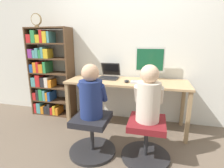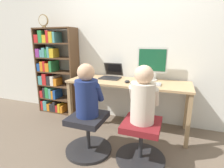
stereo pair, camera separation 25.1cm
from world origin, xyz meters
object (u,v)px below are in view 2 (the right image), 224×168
(laptop, at_px, (111,75))
(office_chair_left, at_px, (141,141))
(person_at_laptop, at_px, (87,93))
(desk_clock, at_px, (43,21))
(keyboard, at_px, (146,83))
(person_at_monitor, at_px, (143,97))
(bookshelf, at_px, (53,72))
(office_chair_right, at_px, (88,133))
(desktop_monitor, at_px, (152,63))

(laptop, relative_size, office_chair_left, 0.60)
(person_at_laptop, height_order, desk_clock, desk_clock)
(keyboard, bearing_deg, person_at_monitor, -83.07)
(keyboard, distance_m, bookshelf, 1.80)
(office_chair_right, bearing_deg, desktop_monitor, 57.21)
(laptop, relative_size, keyboard, 0.83)
(desktop_monitor, xyz_separation_m, keyboard, (-0.03, -0.27, -0.26))
(laptop, xyz_separation_m, office_chair_right, (0.03, -0.89, -0.57))
(desktop_monitor, height_order, desk_clock, desk_clock)
(office_chair_right, height_order, person_at_laptop, person_at_laptop)
(office_chair_right, height_order, bookshelf, bookshelf)
(laptop, bearing_deg, bookshelf, 178.18)
(desktop_monitor, xyz_separation_m, person_at_monitor, (0.04, -0.88, -0.26))
(desktop_monitor, relative_size, desk_clock, 2.29)
(laptop, xyz_separation_m, person_at_monitor, (0.68, -0.83, -0.04))
(desktop_monitor, distance_m, office_chair_right, 1.37)
(laptop, height_order, person_at_laptop, person_at_laptop)
(office_chair_left, relative_size, person_at_monitor, 0.91)
(desktop_monitor, xyz_separation_m, laptop, (-0.64, -0.05, -0.22))
(office_chair_right, xyz_separation_m, person_at_monitor, (0.65, 0.06, 0.53))
(keyboard, bearing_deg, desk_clock, 174.48)
(person_at_laptop, xyz_separation_m, desk_clock, (-1.27, 0.85, 0.93))
(desktop_monitor, distance_m, office_chair_left, 1.19)
(desktop_monitor, relative_size, office_chair_right, 0.87)
(office_chair_right, relative_size, person_at_monitor, 0.91)
(office_chair_left, height_order, desk_clock, desk_clock)
(office_chair_left, distance_m, person_at_laptop, 0.83)
(office_chair_right, xyz_separation_m, desk_clock, (-1.27, 0.85, 1.45))
(keyboard, bearing_deg, bookshelf, 172.00)
(keyboard, xyz_separation_m, desk_clock, (-1.84, 0.18, 0.92))
(laptop, xyz_separation_m, person_at_laptop, (0.03, -0.89, -0.05))
(person_at_monitor, bearing_deg, office_chair_left, -90.00)
(office_chair_left, xyz_separation_m, person_at_monitor, (-0.00, 0.00, 0.53))
(desktop_monitor, bearing_deg, office_chair_right, -122.79)
(office_chair_left, bearing_deg, desk_clock, 157.45)
(laptop, height_order, person_at_monitor, person_at_monitor)
(desktop_monitor, distance_m, person_at_laptop, 1.15)
(desktop_monitor, bearing_deg, office_chair_left, -87.43)
(keyboard, distance_m, person_at_laptop, 0.88)
(laptop, relative_size, desk_clock, 1.57)
(person_at_monitor, bearing_deg, keyboard, 96.93)
(laptop, height_order, desk_clock, desk_clock)
(desktop_monitor, xyz_separation_m, bookshelf, (-1.82, -0.02, -0.25))
(office_chair_right, relative_size, desk_clock, 2.64)
(keyboard, bearing_deg, office_chair_right, -130.26)
(bookshelf, bearing_deg, desk_clock, -128.85)
(bookshelf, bearing_deg, laptop, -1.82)
(person_at_laptop, relative_size, desk_clock, 2.88)
(office_chair_left, bearing_deg, office_chair_right, -174.78)
(laptop, height_order, keyboard, laptop)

